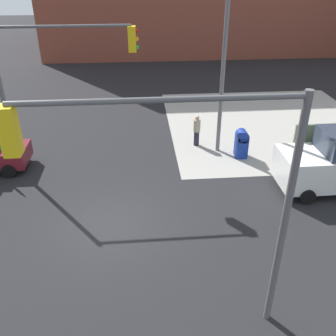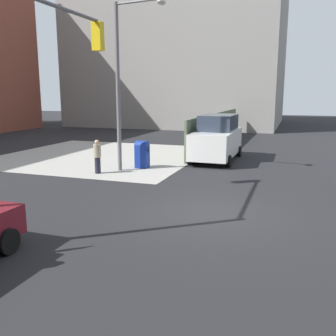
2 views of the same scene
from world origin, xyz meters
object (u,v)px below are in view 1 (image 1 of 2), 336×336
street_lamp_corner (225,60)px  pedestrian_waiting (197,130)px  mailbox_blue (241,143)px  traffic_signal_se_corner (186,176)px  traffic_signal_nw_corner (54,70)px

street_lamp_corner → pedestrian_waiting: (-0.95, 1.07, -3.85)m
street_lamp_corner → pedestrian_waiting: 4.10m
street_lamp_corner → pedestrian_waiting: street_lamp_corner is taller
mailbox_blue → pedestrian_waiting: (-2.00, 1.50, 0.09)m
street_lamp_corner → pedestrian_waiting: size_ratio=4.84×
traffic_signal_se_corner → mailbox_blue: traffic_signal_se_corner is taller
traffic_signal_se_corner → mailbox_blue: size_ratio=4.55×
traffic_signal_nw_corner → mailbox_blue: (8.43, 0.50, -3.89)m
pedestrian_waiting → mailbox_blue: bearing=-163.2°
traffic_signal_nw_corner → pedestrian_waiting: 7.73m
pedestrian_waiting → traffic_signal_nw_corner: bearing=70.9°
traffic_signal_nw_corner → pedestrian_waiting: traffic_signal_nw_corner is taller
street_lamp_corner → traffic_signal_se_corner: bearing=-106.9°
traffic_signal_se_corner → street_lamp_corner: (3.02, 9.93, 0.03)m
street_lamp_corner → mailbox_blue: bearing=-22.5°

